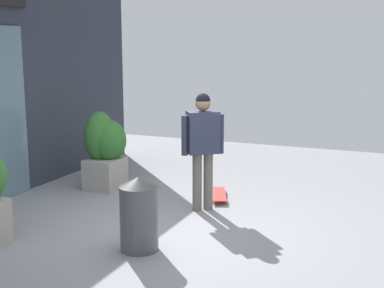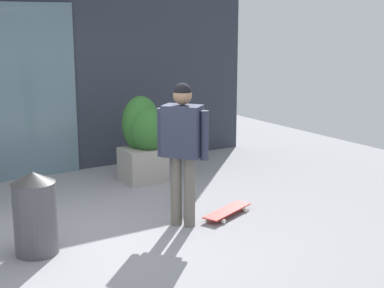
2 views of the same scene
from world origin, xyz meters
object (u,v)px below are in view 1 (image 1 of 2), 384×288
planter_box_left (104,147)px  skateboard (219,194)px  skateboarder (203,140)px  trash_bin (139,214)px

planter_box_left → skateboard: bearing=-86.4°
skateboarder → planter_box_left: skateboarder is taller
planter_box_left → trash_bin: (-2.15, -1.78, -0.23)m
skateboarder → trash_bin: bearing=138.2°
skateboarder → skateboard: skateboarder is taller
skateboarder → skateboard: 1.12m
skateboard → planter_box_left: planter_box_left is taller
skateboard → trash_bin: 2.30m
skateboarder → planter_box_left: 1.98m
planter_box_left → skateboarder: bearing=-104.6°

